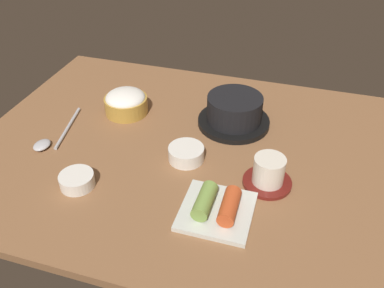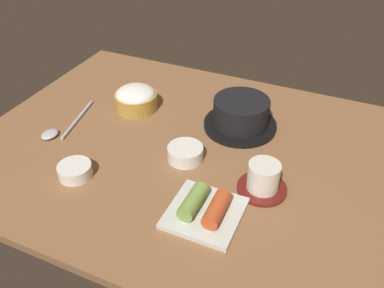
% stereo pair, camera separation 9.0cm
% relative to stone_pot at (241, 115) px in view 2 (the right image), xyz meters
% --- Properties ---
extents(dining_table, '(1.00, 0.76, 0.02)m').
position_rel_stone_pot_xyz_m(dining_table, '(-0.08, -0.13, -0.05)').
color(dining_table, brown).
rests_on(dining_table, ground).
extents(stone_pot, '(0.18, 0.18, 0.08)m').
position_rel_stone_pot_xyz_m(stone_pot, '(0.00, 0.00, 0.00)').
color(stone_pot, black).
rests_on(stone_pot, dining_table).
extents(rice_bowl, '(0.11, 0.11, 0.06)m').
position_rel_stone_pot_xyz_m(rice_bowl, '(-0.28, -0.03, -0.01)').
color(rice_bowl, '#B78C38').
rests_on(rice_bowl, dining_table).
extents(tea_cup_with_saucer, '(0.10, 0.10, 0.07)m').
position_rel_stone_pot_xyz_m(tea_cup_with_saucer, '(0.11, -0.20, -0.01)').
color(tea_cup_with_saucer, maroon).
rests_on(tea_cup_with_saucer, dining_table).
extents(banchan_cup_center, '(0.08, 0.08, 0.03)m').
position_rel_stone_pot_xyz_m(banchan_cup_center, '(-0.07, -0.17, -0.02)').
color(banchan_cup_center, white).
rests_on(banchan_cup_center, dining_table).
extents(kimchi_plate, '(0.14, 0.14, 0.04)m').
position_rel_stone_pot_xyz_m(kimchi_plate, '(0.03, -0.31, -0.02)').
color(kimchi_plate, silver).
rests_on(kimchi_plate, dining_table).
extents(side_bowl_near, '(0.07, 0.07, 0.03)m').
position_rel_stone_pot_xyz_m(side_bowl_near, '(-0.26, -0.32, -0.02)').
color(side_bowl_near, white).
rests_on(side_bowl_near, dining_table).
extents(spoon, '(0.06, 0.20, 0.01)m').
position_rel_stone_pot_xyz_m(spoon, '(-0.40, -0.20, -0.03)').
color(spoon, '#B7B7BC').
rests_on(spoon, dining_table).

